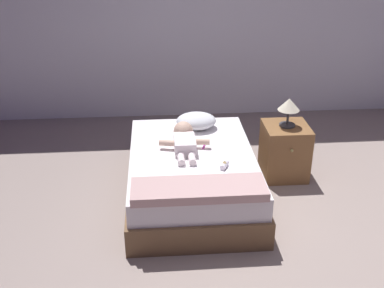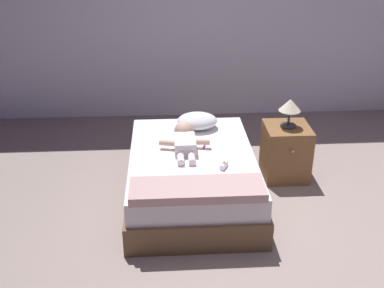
# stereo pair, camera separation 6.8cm
# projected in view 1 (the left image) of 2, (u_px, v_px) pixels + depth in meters

# --- Properties ---
(ground_plane) EXTENTS (8.00, 8.00, 0.00)m
(ground_plane) POSITION_uv_depth(u_px,v_px,m) (234.00, 257.00, 3.71)
(ground_plane) COLOR gray
(wall_behind_bed) EXTENTS (8.00, 0.12, 2.80)m
(wall_behind_bed) POSITION_uv_depth(u_px,v_px,m) (200.00, 6.00, 5.78)
(wall_behind_bed) COLOR silver
(wall_behind_bed) RESTS_ON ground_plane
(bed) EXTENTS (1.18, 1.71, 0.46)m
(bed) POSITION_uv_depth(u_px,v_px,m) (192.00, 176.00, 4.41)
(bed) COLOR brown
(bed) RESTS_ON ground_plane
(pillow) EXTENTS (0.40, 0.32, 0.16)m
(pillow) POSITION_uv_depth(u_px,v_px,m) (196.00, 121.00, 4.79)
(pillow) COLOR white
(pillow) RESTS_ON bed
(baby) EXTENTS (0.48, 0.62, 0.19)m
(baby) POSITION_uv_depth(u_px,v_px,m) (184.00, 140.00, 4.40)
(baby) COLOR white
(baby) RESTS_ON bed
(toothbrush) EXTENTS (0.05, 0.14, 0.02)m
(toothbrush) POSITION_uv_depth(u_px,v_px,m) (204.00, 145.00, 4.45)
(toothbrush) COLOR #B92D9D
(toothbrush) RESTS_ON bed
(nightstand) EXTENTS (0.44, 0.47, 0.55)m
(nightstand) POSITION_uv_depth(u_px,v_px,m) (285.00, 151.00, 4.76)
(nightstand) COLOR brown
(nightstand) RESTS_ON ground_plane
(lamp) EXTENTS (0.21, 0.21, 0.29)m
(lamp) POSITION_uv_depth(u_px,v_px,m) (289.00, 106.00, 4.55)
(lamp) COLOR #333338
(lamp) RESTS_ON nightstand
(blanket) EXTENTS (1.06, 0.34, 0.07)m
(blanket) POSITION_uv_depth(u_px,v_px,m) (199.00, 189.00, 3.69)
(blanket) COLOR #BC9694
(blanket) RESTS_ON bed
(baby_bottle) EXTENTS (0.09, 0.12, 0.07)m
(baby_bottle) POSITION_uv_depth(u_px,v_px,m) (225.00, 165.00, 4.06)
(baby_bottle) COLOR white
(baby_bottle) RESTS_ON bed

